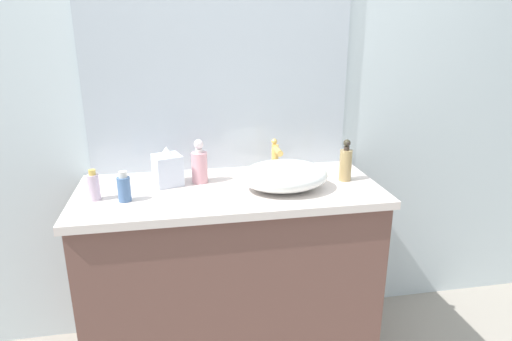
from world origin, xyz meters
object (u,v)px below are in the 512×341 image
object	(u,v)px
lotion_bottle	(346,163)
soap_dispenser	(199,165)
sink_basin	(284,176)
tissue_box	(168,168)
spray_can	(94,186)
perfume_bottle	(124,188)

from	to	relation	value
lotion_bottle	soap_dispenser	bearing A→B (deg)	171.78
sink_basin	lotion_bottle	bearing A→B (deg)	11.16
sink_basin	tissue_box	distance (m)	0.53
spray_can	tissue_box	xyz separation A→B (m)	(0.30, 0.14, 0.02)
spray_can	lotion_bottle	bearing A→B (deg)	2.22
tissue_box	soap_dispenser	bearing A→B (deg)	2.07
sink_basin	spray_can	size ratio (longest dim) A/B	2.97
lotion_bottle	spray_can	size ratio (longest dim) A/B	1.50
soap_dispenser	perfume_bottle	bearing A→B (deg)	-151.23
tissue_box	perfume_bottle	bearing A→B (deg)	-135.87
soap_dispenser	tissue_box	bearing A→B (deg)	-177.93
soap_dispenser	perfume_bottle	size ratio (longest dim) A/B	1.58
sink_basin	perfume_bottle	xyz separation A→B (m)	(-0.68, -0.02, -0.00)
sink_basin	tissue_box	size ratio (longest dim) A/B	2.18
soap_dispenser	lotion_bottle	xyz separation A→B (m)	(0.67, -0.10, -0.00)
perfume_bottle	soap_dispenser	bearing A→B (deg)	28.77
sink_basin	spray_can	bearing A→B (deg)	178.73
sink_basin	perfume_bottle	distance (m)	0.69
soap_dispenser	lotion_bottle	bearing A→B (deg)	-8.22
sink_basin	perfume_bottle	bearing A→B (deg)	-178.49
spray_can	tissue_box	distance (m)	0.33
sink_basin	lotion_bottle	xyz separation A→B (m)	(0.31, 0.06, 0.02)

